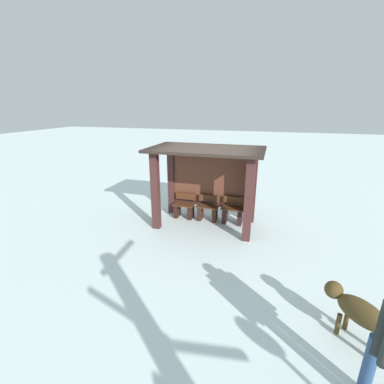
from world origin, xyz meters
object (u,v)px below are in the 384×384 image
bench_left_inside (184,208)px  bus_shelter (210,172)px  bench_right_inside (233,213)px  dog (356,310)px  bench_center_inside (208,211)px

bench_left_inside → bus_shelter: bearing=-10.0°
bench_right_inside → dog: bearing=-57.0°
bus_shelter → dog: bus_shelter is taller
bench_center_inside → bus_shelter: bearing=-58.0°
bench_left_inside → bench_right_inside: 1.48m
bus_shelter → bench_right_inside: bus_shelter is taller
bus_shelter → dog: 4.60m
bus_shelter → bench_left_inside: size_ratio=4.22×
bench_right_inside → dog: bench_right_inside is taller
bench_left_inside → bench_center_inside: bearing=-0.1°
bench_left_inside → dog: dog is taller
bench_right_inside → bus_shelter: bearing=-167.4°
bus_shelter → bench_left_inside: (-0.83, 0.15, -1.22)m
dog → bench_right_inside: bearing=123.0°
bus_shelter → bench_left_inside: bus_shelter is taller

